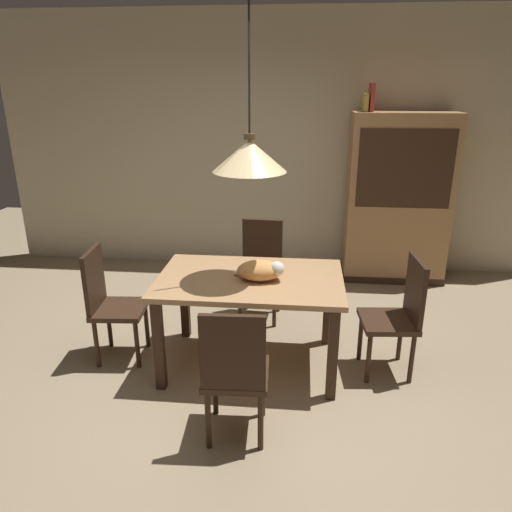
{
  "coord_description": "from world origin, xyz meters",
  "views": [
    {
      "loc": [
        0.33,
        -2.96,
        2.14
      ],
      "look_at": [
        -0.02,
        0.56,
        0.85
      ],
      "focal_mm": 33.54,
      "sensor_mm": 36.0,
      "label": 1
    }
  ],
  "objects_px": {
    "dining_table": "(250,290)",
    "chair_near_front": "(235,370)",
    "book_yellow_short": "(365,102)",
    "chair_right_side": "(399,312)",
    "cat_sleeping": "(261,270)",
    "chair_left_side": "(109,300)",
    "pendant_lamp": "(250,155)",
    "book_red_tall": "(371,97)",
    "chair_far_back": "(261,265)",
    "hutch_bookcase": "(397,203)"
  },
  "relations": [
    {
      "from": "chair_near_front",
      "to": "hutch_bookcase",
      "type": "height_order",
      "value": "hutch_bookcase"
    },
    {
      "from": "chair_right_side",
      "to": "book_red_tall",
      "type": "relative_size",
      "value": 3.32
    },
    {
      "from": "dining_table",
      "to": "chair_near_front",
      "type": "bearing_deg",
      "value": -89.77
    },
    {
      "from": "chair_left_side",
      "to": "book_yellow_short",
      "type": "relative_size",
      "value": 4.65
    },
    {
      "from": "chair_right_side",
      "to": "chair_near_front",
      "type": "distance_m",
      "value": 1.43
    },
    {
      "from": "dining_table",
      "to": "pendant_lamp",
      "type": "bearing_deg",
      "value": 63.43
    },
    {
      "from": "chair_right_side",
      "to": "book_yellow_short",
      "type": "xyz_separation_m",
      "value": [
        -0.14,
        1.95,
        1.43
      ]
    },
    {
      "from": "dining_table",
      "to": "book_yellow_short",
      "type": "distance_m",
      "value": 2.55
    },
    {
      "from": "chair_left_side",
      "to": "book_red_tall",
      "type": "xyz_separation_m",
      "value": [
        2.18,
        1.97,
        1.48
      ]
    },
    {
      "from": "chair_right_side",
      "to": "cat_sleeping",
      "type": "xyz_separation_m",
      "value": [
        -1.04,
        -0.05,
        0.32
      ]
    },
    {
      "from": "chair_right_side",
      "to": "book_red_tall",
      "type": "height_order",
      "value": "book_red_tall"
    },
    {
      "from": "chair_right_side",
      "to": "chair_near_front",
      "type": "relative_size",
      "value": 1.0
    },
    {
      "from": "chair_far_back",
      "to": "chair_left_side",
      "type": "bearing_deg",
      "value": -142.01
    },
    {
      "from": "chair_left_side",
      "to": "pendant_lamp",
      "type": "relative_size",
      "value": 0.72
    },
    {
      "from": "dining_table",
      "to": "chair_near_front",
      "type": "distance_m",
      "value": 0.89
    },
    {
      "from": "chair_far_back",
      "to": "chair_left_side",
      "type": "xyz_separation_m",
      "value": [
        -1.13,
        -0.88,
        0.0
      ]
    },
    {
      "from": "chair_right_side",
      "to": "book_yellow_short",
      "type": "relative_size",
      "value": 4.65
    },
    {
      "from": "hutch_bookcase",
      "to": "book_yellow_short",
      "type": "relative_size",
      "value": 9.25
    },
    {
      "from": "chair_right_side",
      "to": "cat_sleeping",
      "type": "bearing_deg",
      "value": -177.43
    },
    {
      "from": "chair_right_side",
      "to": "hutch_bookcase",
      "type": "height_order",
      "value": "hutch_bookcase"
    },
    {
      "from": "dining_table",
      "to": "book_red_tall",
      "type": "relative_size",
      "value": 5.0
    },
    {
      "from": "chair_left_side",
      "to": "chair_near_front",
      "type": "height_order",
      "value": "same"
    },
    {
      "from": "chair_right_side",
      "to": "pendant_lamp",
      "type": "relative_size",
      "value": 0.72
    },
    {
      "from": "book_red_tall",
      "to": "hutch_bookcase",
      "type": "bearing_deg",
      "value": -0.23
    },
    {
      "from": "cat_sleeping",
      "to": "hutch_bookcase",
      "type": "relative_size",
      "value": 0.21
    },
    {
      "from": "chair_left_side",
      "to": "pendant_lamp",
      "type": "xyz_separation_m",
      "value": [
        1.13,
        0.01,
        1.15
      ]
    },
    {
      "from": "dining_table",
      "to": "pendant_lamp",
      "type": "xyz_separation_m",
      "value": [
        0.0,
        0.0,
        1.01
      ]
    },
    {
      "from": "chair_far_back",
      "to": "chair_right_side",
      "type": "height_order",
      "value": "same"
    },
    {
      "from": "dining_table",
      "to": "chair_left_side",
      "type": "relative_size",
      "value": 1.51
    },
    {
      "from": "cat_sleeping",
      "to": "book_red_tall",
      "type": "bearing_deg",
      "value": 64.38
    },
    {
      "from": "chair_far_back",
      "to": "pendant_lamp",
      "type": "bearing_deg",
      "value": -90.27
    },
    {
      "from": "hutch_bookcase",
      "to": "book_yellow_short",
      "type": "bearing_deg",
      "value": 179.8
    },
    {
      "from": "chair_far_back",
      "to": "chair_right_side",
      "type": "bearing_deg",
      "value": -37.8
    },
    {
      "from": "chair_near_front",
      "to": "book_red_tall",
      "type": "height_order",
      "value": "book_red_tall"
    },
    {
      "from": "hutch_bookcase",
      "to": "book_red_tall",
      "type": "relative_size",
      "value": 6.61
    },
    {
      "from": "book_red_tall",
      "to": "chair_far_back",
      "type": "bearing_deg",
      "value": -133.99
    },
    {
      "from": "chair_far_back",
      "to": "dining_table",
      "type": "bearing_deg",
      "value": -90.27
    },
    {
      "from": "hutch_bookcase",
      "to": "book_yellow_short",
      "type": "xyz_separation_m",
      "value": [
        -0.43,
        0.0,
        1.05
      ]
    },
    {
      "from": "chair_far_back",
      "to": "cat_sleeping",
      "type": "distance_m",
      "value": 0.97
    },
    {
      "from": "chair_right_side",
      "to": "pendant_lamp",
      "type": "xyz_separation_m",
      "value": [
        -1.13,
        -0.01,
        1.15
      ]
    },
    {
      "from": "chair_left_side",
      "to": "cat_sleeping",
      "type": "bearing_deg",
      "value": -1.6
    },
    {
      "from": "chair_near_front",
      "to": "chair_left_side",
      "type": "bearing_deg",
      "value": 142.38
    },
    {
      "from": "chair_left_side",
      "to": "book_red_tall",
      "type": "relative_size",
      "value": 3.32
    },
    {
      "from": "hutch_bookcase",
      "to": "book_red_tall",
      "type": "xyz_separation_m",
      "value": [
        -0.37,
        0.0,
        1.1
      ]
    },
    {
      "from": "chair_left_side",
      "to": "pendant_lamp",
      "type": "bearing_deg",
      "value": 0.31
    },
    {
      "from": "chair_left_side",
      "to": "cat_sleeping",
      "type": "xyz_separation_m",
      "value": [
        1.22,
        -0.03,
        0.32
      ]
    },
    {
      "from": "chair_near_front",
      "to": "cat_sleeping",
      "type": "distance_m",
      "value": 0.9
    },
    {
      "from": "chair_left_side",
      "to": "chair_right_side",
      "type": "xyz_separation_m",
      "value": [
        2.26,
        0.01,
        0.0
      ]
    },
    {
      "from": "dining_table",
      "to": "chair_right_side",
      "type": "bearing_deg",
      "value": 0.33
    },
    {
      "from": "chair_near_front",
      "to": "hutch_bookcase",
      "type": "xyz_separation_m",
      "value": [
        1.42,
        2.84,
        0.38
      ]
    }
  ]
}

